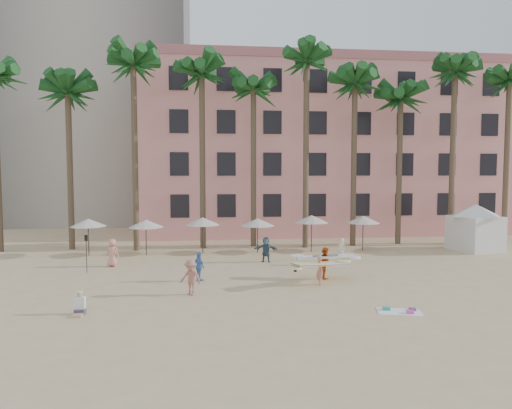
{
  "coord_description": "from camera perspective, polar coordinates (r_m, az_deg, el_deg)",
  "views": [
    {
      "loc": [
        -4.59,
        -20.44,
        5.86
      ],
      "look_at": [
        -1.8,
        6.0,
        4.0
      ],
      "focal_mm": 32.0,
      "sensor_mm": 36.0,
      "label": 1
    }
  ],
  "objects": [
    {
      "name": "ground",
      "position": [
        21.76,
        6.52,
        -11.65
      ],
      "size": [
        120.0,
        120.0,
        0.0
      ],
      "primitive_type": "plane",
      "color": "#D1B789",
      "rests_on": "ground"
    },
    {
      "name": "pink_hotel",
      "position": [
        47.92,
        8.03,
        6.52
      ],
      "size": [
        35.0,
        14.0,
        16.0
      ],
      "primitive_type": "cube",
      "color": "pink",
      "rests_on": "ground"
    },
    {
      "name": "grey_tower",
      "position": [
        62.94,
        -19.42,
        21.48
      ],
      "size": [
        22.0,
        18.0,
        50.0
      ],
      "primitive_type": "cube",
      "color": "#A89E8E",
      "rests_on": "ground"
    },
    {
      "name": "palm_row",
      "position": [
        36.51,
        2.19,
        15.22
      ],
      "size": [
        44.4,
        5.4,
        16.3
      ],
      "color": "brown",
      "rests_on": "ground"
    },
    {
      "name": "umbrella_row",
      "position": [
        33.17,
        -3.24,
        -2.12
      ],
      "size": [
        22.5,
        2.7,
        2.73
      ],
      "color": "#332B23",
      "rests_on": "ground"
    },
    {
      "name": "cabana",
      "position": [
        38.05,
        25.74,
        -2.12
      ],
      "size": [
        5.44,
        5.44,
        3.5
      ],
      "color": "silver",
      "rests_on": "ground"
    },
    {
      "name": "beach_towel",
      "position": [
        20.65,
        17.6,
        -12.58
      ],
      "size": [
        1.99,
        1.4,
        0.14
      ],
      "color": "white",
      "rests_on": "ground"
    },
    {
      "name": "carrier_yellow",
      "position": [
        24.22,
        8.04,
        -7.8
      ],
      "size": [
        3.28,
        2.15,
        1.59
      ],
      "color": "tan",
      "rests_on": "ground"
    },
    {
      "name": "carrier_white",
      "position": [
        25.74,
        8.67,
        -7.07
      ],
      "size": [
        3.18,
        1.45,
        1.74
      ],
      "color": "#D55116",
      "rests_on": "ground"
    },
    {
      "name": "beachgoers",
      "position": [
        26.82,
        -4.93,
        -6.8
      ],
      "size": [
        15.23,
        8.62,
        1.74
      ],
      "color": "#395364",
      "rests_on": "ground"
    },
    {
      "name": "paddle",
      "position": [
        28.6,
        -20.45,
        -5.21
      ],
      "size": [
        0.18,
        0.04,
        2.23
      ],
      "color": "black",
      "rests_on": "ground"
    },
    {
      "name": "seated_man",
      "position": [
        20.63,
        -21.18,
        -11.83
      ],
      "size": [
        0.42,
        0.73,
        0.95
      ],
      "color": "#3F3F4C",
      "rests_on": "ground"
    }
  ]
}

